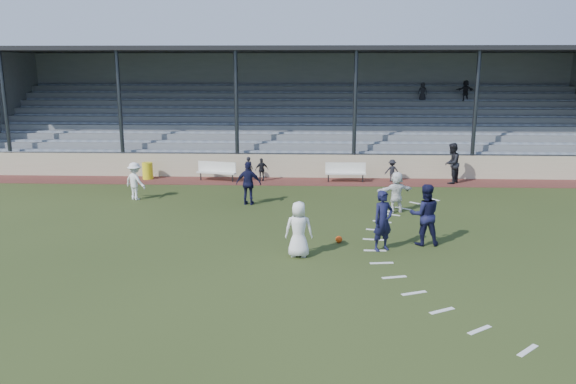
{
  "coord_description": "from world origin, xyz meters",
  "views": [
    {
      "loc": [
        0.8,
        -16.91,
        5.76
      ],
      "look_at": [
        0.0,
        2.5,
        1.3
      ],
      "focal_mm": 35.0,
      "sensor_mm": 36.0,
      "label": 1
    }
  ],
  "objects_px": {
    "player_navy_lead": "(383,221)",
    "bench_left": "(217,170)",
    "official": "(452,163)",
    "trash_bin": "(148,171)",
    "football": "(339,239)",
    "player_white_lead": "(299,229)",
    "bench_right": "(346,170)"
  },
  "relations": [
    {
      "from": "bench_right",
      "to": "player_white_lead",
      "type": "relative_size",
      "value": 1.16
    },
    {
      "from": "trash_bin",
      "to": "official",
      "type": "xyz_separation_m",
      "value": [
        15.17,
        -0.41,
        0.57
      ]
    },
    {
      "from": "player_navy_lead",
      "to": "bench_left",
      "type": "bearing_deg",
      "value": 93.86
    },
    {
      "from": "bench_left",
      "to": "bench_right",
      "type": "relative_size",
      "value": 1.02
    },
    {
      "from": "bench_right",
      "to": "player_white_lead",
      "type": "xyz_separation_m",
      "value": [
        -2.07,
        -11.14,
        0.28
      ]
    },
    {
      "from": "player_white_lead",
      "to": "official",
      "type": "distance_m",
      "value": 13.15
    },
    {
      "from": "bench_left",
      "to": "football",
      "type": "height_order",
      "value": "bench_left"
    },
    {
      "from": "trash_bin",
      "to": "player_navy_lead",
      "type": "height_order",
      "value": "player_navy_lead"
    },
    {
      "from": "bench_right",
      "to": "football",
      "type": "xyz_separation_m",
      "value": [
        -0.78,
        -9.74,
        -0.47
      ]
    },
    {
      "from": "bench_right",
      "to": "player_navy_lead",
      "type": "height_order",
      "value": "player_navy_lead"
    },
    {
      "from": "official",
      "to": "football",
      "type": "bearing_deg",
      "value": 1.86
    },
    {
      "from": "bench_left",
      "to": "player_navy_lead",
      "type": "relative_size",
      "value": 1.06
    },
    {
      "from": "bench_left",
      "to": "bench_right",
      "type": "distance_m",
      "value": 6.43
    },
    {
      "from": "official",
      "to": "trash_bin",
      "type": "bearing_deg",
      "value": -57.96
    },
    {
      "from": "bench_left",
      "to": "player_navy_lead",
      "type": "height_order",
      "value": "player_navy_lead"
    },
    {
      "from": "bench_left",
      "to": "trash_bin",
      "type": "xyz_separation_m",
      "value": [
        -3.59,
        0.27,
        -0.14
      ]
    },
    {
      "from": "trash_bin",
      "to": "player_navy_lead",
      "type": "distance_m",
      "value": 15.04
    },
    {
      "from": "player_white_lead",
      "to": "player_navy_lead",
      "type": "height_order",
      "value": "player_navy_lead"
    },
    {
      "from": "bench_right",
      "to": "trash_bin",
      "type": "relative_size",
      "value": 2.38
    },
    {
      "from": "bench_left",
      "to": "bench_right",
      "type": "bearing_deg",
      "value": 12.82
    },
    {
      "from": "official",
      "to": "player_white_lead",
      "type": "bearing_deg",
      "value": 0.26
    },
    {
      "from": "bench_right",
      "to": "football",
      "type": "bearing_deg",
      "value": -95.43
    },
    {
      "from": "player_white_lead",
      "to": "player_navy_lead",
      "type": "distance_m",
      "value": 2.71
    },
    {
      "from": "bench_right",
      "to": "player_navy_lead",
      "type": "relative_size",
      "value": 1.04
    },
    {
      "from": "player_white_lead",
      "to": "player_navy_lead",
      "type": "relative_size",
      "value": 0.9
    },
    {
      "from": "bench_left",
      "to": "official",
      "type": "bearing_deg",
      "value": 12.02
    },
    {
      "from": "trash_bin",
      "to": "bench_left",
      "type": "bearing_deg",
      "value": -4.37
    },
    {
      "from": "player_white_lead",
      "to": "bench_right",
      "type": "bearing_deg",
      "value": -99.13
    },
    {
      "from": "player_navy_lead",
      "to": "official",
      "type": "height_order",
      "value": "official"
    },
    {
      "from": "football",
      "to": "player_navy_lead",
      "type": "bearing_deg",
      "value": -27.52
    },
    {
      "from": "player_navy_lead",
      "to": "official",
      "type": "distance_m",
      "value": 11.27
    },
    {
      "from": "trash_bin",
      "to": "player_white_lead",
      "type": "height_order",
      "value": "player_white_lead"
    }
  ]
}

